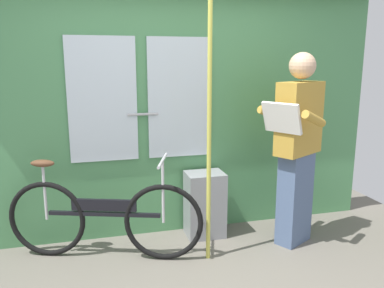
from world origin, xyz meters
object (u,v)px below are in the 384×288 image
bicycle_near_door (103,218)px  passenger_reading_newspaper (297,146)px  handrail_pole (209,127)px  trash_bin_by_wall (205,204)px

bicycle_near_door → passenger_reading_newspaper: (1.69, -0.15, 0.55)m
passenger_reading_newspaper → bicycle_near_door: bearing=-34.2°
handrail_pole → passenger_reading_newspaper: bearing=6.0°
passenger_reading_newspaper → handrail_pole: 0.88m
bicycle_near_door → trash_bin_by_wall: size_ratio=2.55×
trash_bin_by_wall → bicycle_near_door: bearing=-167.9°
passenger_reading_newspaper → handrail_pole: handrail_pole is taller
trash_bin_by_wall → handrail_pole: size_ratio=0.28×
bicycle_near_door → trash_bin_by_wall: bicycle_near_door is taller
bicycle_near_door → passenger_reading_newspaper: bearing=13.9°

